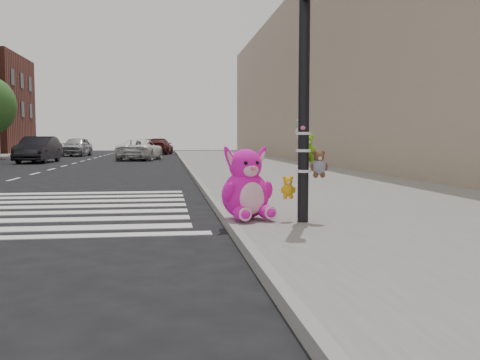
{
  "coord_description": "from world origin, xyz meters",
  "views": [
    {
      "loc": [
        0.61,
        -5.81,
        1.36
      ],
      "look_at": [
        1.7,
        2.03,
        0.75
      ],
      "focal_mm": 40.0,
      "sensor_mm": 36.0,
      "label": 1
    }
  ],
  "objects": [
    {
      "name": "ground",
      "position": [
        0.0,
        0.0,
        0.0
      ],
      "size": [
        120.0,
        120.0,
        0.0
      ],
      "primitive_type": "plane",
      "color": "black",
      "rests_on": "ground"
    },
    {
      "name": "car_silver_deep",
      "position": [
        -6.5,
        38.29,
        0.77
      ],
      "size": [
        2.22,
        4.66,
        1.54
      ],
      "primitive_type": "imported",
      "rotation": [
        0.0,
        0.0,
        -0.09
      ],
      "color": "#A4A5A9",
      "rests_on": "ground"
    },
    {
      "name": "car_white_near",
      "position": [
        -1.06,
        29.43,
        0.68
      ],
      "size": [
        3.06,
        5.2,
        1.36
      ],
      "primitive_type": "imported",
      "rotation": [
        0.0,
        0.0,
        2.97
      ],
      "color": "white",
      "rests_on": "ground"
    },
    {
      "name": "signal_pole",
      "position": [
        2.62,
        1.82,
        1.8
      ],
      "size": [
        0.67,
        0.5,
        4.0
      ],
      "color": "black",
      "rests_on": "sidewalk_near"
    },
    {
      "name": "car_dark_far",
      "position": [
        -6.71,
        26.34,
        0.76
      ],
      "size": [
        1.87,
        4.7,
        1.52
      ],
      "primitive_type": "imported",
      "rotation": [
        0.0,
        0.0,
        -0.06
      ],
      "color": "black",
      "rests_on": "ground"
    },
    {
      "name": "sidewalk_near",
      "position": [
        5.0,
        10.0,
        0.07
      ],
      "size": [
        7.0,
        80.0,
        0.14
      ],
      "primitive_type": "cube",
      "color": "slate",
      "rests_on": "ground"
    },
    {
      "name": "car_maroon_near",
      "position": [
        -0.0,
        42.33,
        0.71
      ],
      "size": [
        2.65,
        5.11,
        1.42
      ],
      "primitive_type": "imported",
      "rotation": [
        0.0,
        0.0,
        3.0
      ],
      "color": "#4E1816",
      "rests_on": "ground"
    },
    {
      "name": "pink_bunny",
      "position": [
        1.81,
        2.17,
        0.61
      ],
      "size": [
        0.89,
        0.98,
        1.14
      ],
      "rotation": [
        0.0,
        0.0,
        0.28
      ],
      "color": "#FF15C2",
      "rests_on": "sidewalk_near"
    },
    {
      "name": "red_teddy",
      "position": [
        1.8,
        2.4,
        0.25
      ],
      "size": [
        0.18,
        0.17,
        0.22
      ],
      "primitive_type": null,
      "rotation": [
        0.0,
        0.0,
        0.57
      ],
      "color": "#B1112D",
      "rests_on": "sidewalk_near"
    },
    {
      "name": "curb_edge",
      "position": [
        1.55,
        10.0,
        0.07
      ],
      "size": [
        0.12,
        80.0,
        0.15
      ],
      "primitive_type": "cube",
      "color": "gray",
      "rests_on": "ground"
    },
    {
      "name": "bld_near",
      "position": [
        10.5,
        20.0,
        5.0
      ],
      "size": [
        5.0,
        60.0,
        10.0
      ],
      "primitive_type": "cube",
      "color": "tan",
      "rests_on": "ground"
    }
  ]
}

